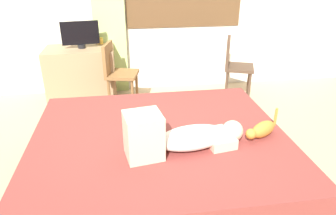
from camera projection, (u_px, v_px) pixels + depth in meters
ground_plane at (172, 184)px, 2.77m from camera, size 16.00×16.00×0.00m
bed at (160, 159)px, 2.69m from camera, size 2.15×1.88×0.48m
person_lying at (180, 136)px, 2.34m from camera, size 0.94×0.39×0.34m
cat at (262, 130)px, 2.53m from camera, size 0.32×0.23×0.21m
desk at (82, 75)px, 4.28m from camera, size 0.90×0.56×0.74m
tv_monitor at (80, 34)px, 4.05m from camera, size 0.48×0.10×0.35m
cup at (100, 41)px, 4.31m from camera, size 0.07×0.07×0.09m
chair_by_desk at (117, 71)px, 4.01m from camera, size 0.46×0.46×0.86m
chair_spare at (234, 64)px, 4.28m from camera, size 0.49×0.49×0.86m
curtain_left at (108, 3)px, 4.20m from camera, size 0.44×0.06×2.53m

